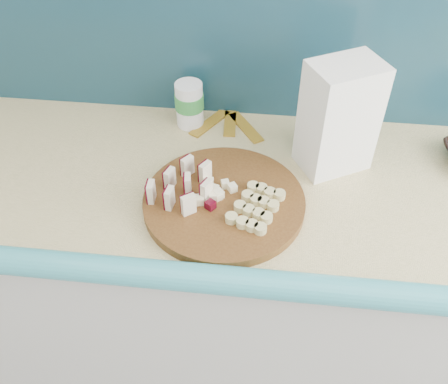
% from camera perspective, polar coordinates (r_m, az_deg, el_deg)
% --- Properties ---
extents(kitchen_counter, '(2.20, 0.63, 0.91)m').
position_cam_1_polar(kitchen_counter, '(1.54, 6.15, -11.44)').
color(kitchen_counter, beige).
rests_on(kitchen_counter, ground).
extents(backsplash, '(2.20, 0.02, 0.50)m').
position_cam_1_polar(backsplash, '(1.30, 9.02, 17.88)').
color(backsplash, teal).
rests_on(backsplash, kitchen_counter).
extents(cutting_board, '(0.47, 0.47, 0.02)m').
position_cam_1_polar(cutting_board, '(1.13, -0.00, -1.15)').
color(cutting_board, '#45270E').
rests_on(cutting_board, kitchen_counter).
extents(apple_wedges, '(0.15, 0.16, 0.05)m').
position_cam_1_polar(apple_wedges, '(1.12, -4.73, 0.76)').
color(apple_wedges, beige).
rests_on(apple_wedges, cutting_board).
extents(apple_chunks, '(0.05, 0.06, 0.02)m').
position_cam_1_polar(apple_chunks, '(1.12, -1.10, -0.05)').
color(apple_chunks, '#FCF2C9').
rests_on(apple_chunks, cutting_board).
extents(banana_slices, '(0.13, 0.15, 0.02)m').
position_cam_1_polar(banana_slices, '(1.09, 3.73, -1.68)').
color(banana_slices, '#D2C580').
rests_on(banana_slices, cutting_board).
extents(flour_bag, '(0.19, 0.18, 0.27)m').
position_cam_1_polar(flour_bag, '(1.19, 13.00, 8.30)').
color(flour_bag, white).
rests_on(flour_bag, kitchen_counter).
extents(canister, '(0.08, 0.08, 0.12)m').
position_cam_1_polar(canister, '(1.34, -3.97, 10.04)').
color(canister, white).
rests_on(canister, kitchen_counter).
extents(banana_peel, '(0.20, 0.17, 0.01)m').
position_cam_1_polar(banana_peel, '(1.37, 0.53, 7.84)').
color(banana_peel, '#B48822').
rests_on(banana_peel, kitchen_counter).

